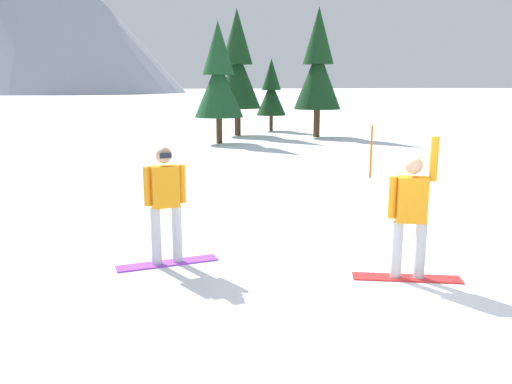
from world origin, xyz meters
name	(u,v)px	position (x,y,z in m)	size (l,w,h in m)	color
ground_plane	(379,295)	(0.00, 0.00, 0.00)	(800.00, 800.00, 0.00)	white
snowboarder_foreground	(411,213)	(0.70, 0.32, 0.95)	(1.46, 0.97, 2.02)	red
snowboarder_midground	(165,203)	(-2.28, 2.25, 0.96)	(1.55, 0.32, 1.80)	#993FD8
trail_marker_pole	(371,152)	(4.98, 7.27, 0.78)	(0.06, 0.06, 1.55)	orange
pine_tree_short	(218,78)	(3.90, 17.80, 3.04)	(2.28, 2.28, 5.57)	#472D19
pine_tree_young	(237,67)	(6.11, 21.15, 3.63)	(2.52, 2.52, 6.65)	#472D19
pine_tree_leaning	(318,67)	(9.68, 18.76, 3.61)	(2.46, 2.46, 6.62)	#472D19
pine_tree_broad	(271,92)	(8.95, 22.97, 2.31)	(1.76, 1.76, 4.24)	#472D19
peak_west_ridge	(38,8)	(-0.66, 198.78, 29.39)	(101.88, 101.88, 56.24)	#9EA3B2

